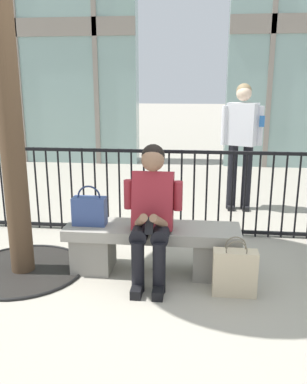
{
  "coord_description": "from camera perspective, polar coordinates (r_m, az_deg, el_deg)",
  "views": [
    {
      "loc": [
        0.41,
        -3.5,
        1.73
      ],
      "look_at": [
        0.0,
        0.1,
        0.75
      ],
      "focal_mm": 38.19,
      "sensor_mm": 36.0,
      "label": 1
    }
  ],
  "objects": [
    {
      "name": "stone_bench",
      "position": [
        3.81,
        -0.17,
        -7.36
      ],
      "size": [
        1.6,
        0.44,
        0.45
      ],
      "color": "gray",
      "rests_on": "ground"
    },
    {
      "name": "handbag_on_bench",
      "position": [
        3.8,
        -8.92,
        -2.53
      ],
      "size": [
        0.31,
        0.14,
        0.37
      ],
      "color": "#33477F",
      "rests_on": "stone_bench"
    },
    {
      "name": "ground_plane",
      "position": [
        3.92,
        -0.17,
        -11.02
      ],
      "size": [
        60.0,
        60.0,
        0.0
      ],
      "primitive_type": "plane",
      "color": "#A8A091"
    },
    {
      "name": "seated_person_with_phone",
      "position": [
        3.56,
        -0.23,
        -2.52
      ],
      "size": [
        0.52,
        0.66,
        1.21
      ],
      "color": "black",
      "rests_on": "ground"
    },
    {
      "name": "bystander_at_railing",
      "position": [
        5.67,
        12.19,
        7.44
      ],
      "size": [
        0.55,
        0.36,
        1.71
      ],
      "color": "black",
      "rests_on": "ground"
    },
    {
      "name": "plaza_railing",
      "position": [
        4.7,
        1.26,
        0.03
      ],
      "size": [
        7.07,
        0.04,
        0.99
      ],
      "color": "black",
      "rests_on": "ground"
    },
    {
      "name": "shopping_bag",
      "position": [
        3.52,
        11.28,
        -10.92
      ],
      "size": [
        0.36,
        0.14,
        0.5
      ],
      "color": "beige",
      "rests_on": "ground"
    }
  ]
}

